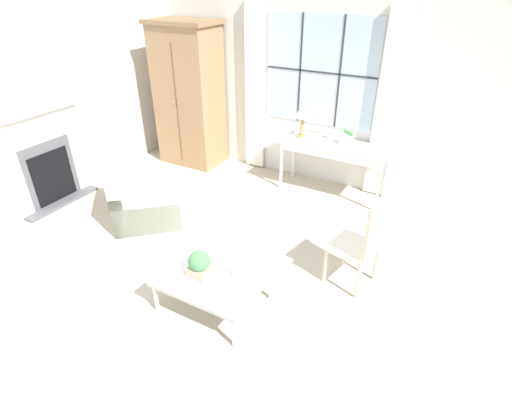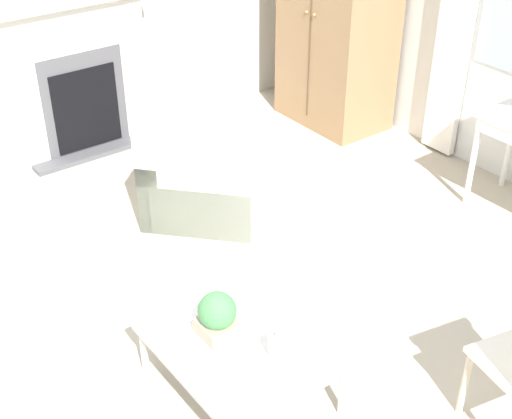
# 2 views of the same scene
# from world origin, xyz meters

# --- Properties ---
(ground_plane) EXTENTS (14.00, 14.00, 0.00)m
(ground_plane) POSITION_xyz_m (0.00, 0.00, 0.00)
(ground_plane) COLOR #B2A893
(fireplace) EXTENTS (0.34, 1.30, 2.37)m
(fireplace) POSITION_xyz_m (-2.91, 0.48, 0.79)
(fireplace) COLOR #515156
(fireplace) RESTS_ON ground_plane
(armoire) EXTENTS (1.06, 0.69, 2.23)m
(armoire) POSITION_xyz_m (-2.05, 2.63, 1.12)
(armoire) COLOR #93704C
(armoire) RESTS_ON ground_plane
(armchair_upholstered) EXTENTS (1.16, 1.16, 0.80)m
(armchair_upholstered) POSITION_xyz_m (-1.44, 0.76, 0.27)
(armchair_upholstered) COLOR beige
(armchair_upholstered) RESTS_ON ground_plane
(coffee_table) EXTENTS (0.97, 0.78, 0.39)m
(coffee_table) POSITION_xyz_m (0.26, -0.11, 0.35)
(coffee_table) COLOR silver
(coffee_table) RESTS_ON ground_plane
(potted_plant_small) EXTENTS (0.20, 0.20, 0.26)m
(potted_plant_small) POSITION_xyz_m (0.16, -0.18, 0.52)
(potted_plant_small) COLOR tan
(potted_plant_small) RESTS_ON coffee_table
(pillar_candle) EXTENTS (0.09, 0.09, 0.16)m
(pillar_candle) POSITION_xyz_m (0.48, -0.05, 0.46)
(pillar_candle) COLOR silver
(pillar_candle) RESTS_ON coffee_table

